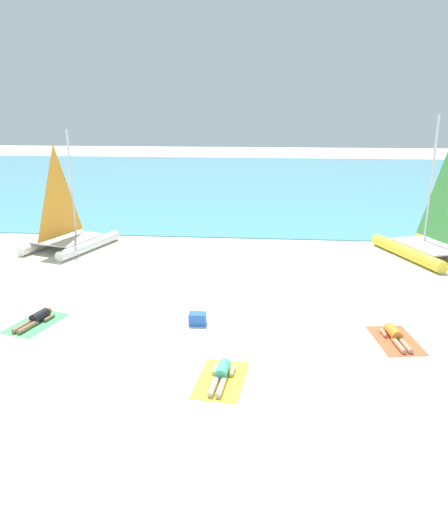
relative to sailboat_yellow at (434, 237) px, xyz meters
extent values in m
plane|color=beige|center=(-8.62, -0.51, -0.89)|extent=(120.00, 120.00, 0.00)
cube|color=#4C9EB7|center=(-8.62, 22.37, -0.86)|extent=(120.00, 40.00, 0.05)
cylinder|color=yellow|center=(-1.16, -0.31, -0.63)|extent=(2.18, 4.43, 0.52)
cube|color=silver|center=(0.03, -0.07, -0.33)|extent=(3.30, 3.59, 0.07)
cylinder|color=silver|center=(-0.21, 0.53, 2.35)|extent=(0.11, 0.11, 5.43)
cylinder|color=white|center=(-17.13, 0.33, -0.65)|extent=(1.69, 4.00, 0.46)
cylinder|color=white|center=(-15.11, -0.32, -0.65)|extent=(1.69, 4.00, 0.46)
cube|color=silver|center=(-16.18, -0.18, -0.39)|extent=(2.82, 3.12, 0.06)
cylinder|color=silver|center=(-16.00, 0.37, 1.99)|extent=(0.10, 0.10, 4.83)
pyramid|color=orange|center=(-16.29, -0.54, 1.85)|extent=(0.71, 2.04, 4.06)
cube|color=#4CB266|center=(-13.98, -8.28, -0.88)|extent=(1.54, 2.12, 0.01)
cylinder|color=black|center=(-13.93, -8.08, -0.72)|extent=(0.45, 0.68, 0.30)
sphere|color=#8C6647|center=(-13.83, -7.69, -0.72)|extent=(0.22, 0.22, 0.22)
cylinder|color=#8C6647|center=(-14.18, -8.69, -0.80)|extent=(0.33, 0.79, 0.14)
cylinder|color=#8C6647|center=(-14.01, -8.73, -0.80)|extent=(0.33, 0.79, 0.14)
cylinder|color=#8C6647|center=(-14.11, -7.88, -0.81)|extent=(0.21, 0.46, 0.10)
cylinder|color=#8C6647|center=(-13.68, -7.99, -0.81)|extent=(0.21, 0.46, 0.10)
cube|color=yellow|center=(-8.12, -11.03, -0.88)|extent=(1.28, 2.00, 0.01)
cylinder|color=#3FB28C|center=(-8.10, -10.83, -0.72)|extent=(0.36, 0.65, 0.30)
sphere|color=#D8AD84|center=(-8.06, -10.42, -0.72)|extent=(0.22, 0.22, 0.22)
cylinder|color=#D8AD84|center=(-8.25, -11.47, -0.80)|extent=(0.22, 0.79, 0.14)
cylinder|color=#D8AD84|center=(-8.07, -11.48, -0.80)|extent=(0.22, 0.79, 0.14)
cylinder|color=#D8AD84|center=(-8.30, -10.65, -0.81)|extent=(0.14, 0.46, 0.10)
cylinder|color=#D8AD84|center=(-7.86, -10.70, -0.81)|extent=(0.14, 0.46, 0.10)
cube|color=#EA5933|center=(-3.47, -8.50, -0.88)|extent=(1.36, 2.04, 0.01)
cylinder|color=orange|center=(-3.50, -8.30, -0.72)|extent=(0.38, 0.66, 0.30)
sphere|color=tan|center=(-3.56, -7.90, -0.72)|extent=(0.22, 0.22, 0.22)
cylinder|color=tan|center=(-3.50, -8.96, -0.80)|extent=(0.25, 0.79, 0.14)
cylinder|color=tan|center=(-3.32, -8.93, -0.80)|extent=(0.25, 0.79, 0.14)
cylinder|color=tan|center=(-3.74, -8.18, -0.81)|extent=(0.16, 0.46, 0.10)
cylinder|color=tan|center=(-3.31, -8.12, -0.81)|extent=(0.16, 0.46, 0.10)
cube|color=blue|center=(-9.12, -7.92, -0.71)|extent=(0.50, 0.36, 0.36)
camera|label=1|loc=(-7.09, -21.69, 5.39)|focal=35.48mm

